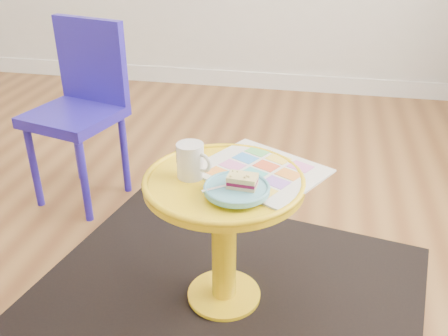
% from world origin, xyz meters
% --- Properties ---
extents(floor, '(4.00, 4.00, 0.00)m').
position_xyz_m(floor, '(0.00, 0.00, 0.00)').
color(floor, brown).
rests_on(floor, ground).
extents(rug, '(1.48, 1.32, 0.01)m').
position_xyz_m(rug, '(0.74, -0.27, 0.00)').
color(rug, black).
rests_on(rug, ground).
extents(side_table, '(0.49, 0.49, 0.47)m').
position_xyz_m(side_table, '(0.74, -0.27, 0.34)').
color(side_table, yellow).
rests_on(side_table, ground).
extents(chair, '(0.43, 0.43, 0.79)m').
position_xyz_m(chair, '(-0.01, 0.33, 0.46)').
color(chair, '#2519A4').
rests_on(chair, ground).
extents(newspaper, '(0.47, 0.45, 0.01)m').
position_xyz_m(newspaper, '(0.84, -0.19, 0.47)').
color(newspaper, silver).
rests_on(newspaper, side_table).
extents(mug, '(0.12, 0.08, 0.11)m').
position_xyz_m(mug, '(0.64, -0.27, 0.53)').
color(mug, silver).
rests_on(mug, side_table).
extents(plate, '(0.19, 0.19, 0.02)m').
position_xyz_m(plate, '(0.79, -0.35, 0.49)').
color(plate, '#58A5BB').
rests_on(plate, newspaper).
extents(cake_slice, '(0.09, 0.06, 0.04)m').
position_xyz_m(cake_slice, '(0.81, -0.34, 0.51)').
color(cake_slice, '#D3BC8C').
rests_on(cake_slice, plate).
extents(fork, '(0.12, 0.10, 0.00)m').
position_xyz_m(fork, '(0.77, -0.35, 0.50)').
color(fork, silver).
rests_on(fork, plate).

